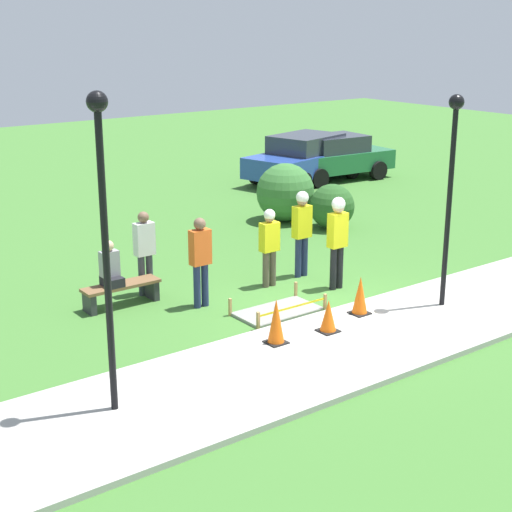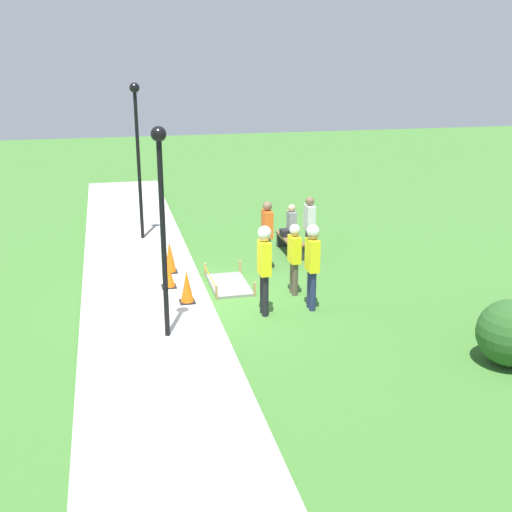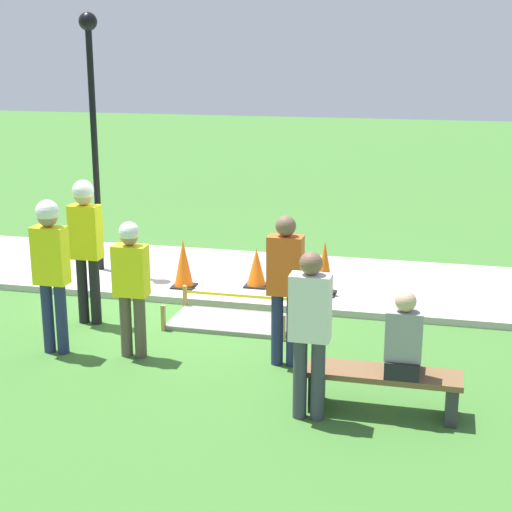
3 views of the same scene
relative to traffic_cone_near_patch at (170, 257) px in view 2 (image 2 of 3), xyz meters
name	(u,v)px [view 2 (image 2 of 3)]	position (x,y,z in m)	size (l,w,h in m)	color
ground_plane	(210,302)	(1.97, 0.67, -0.49)	(60.00, 60.00, 0.00)	#3D702D
sidewalk	(147,305)	(1.97, -0.73, -0.44)	(28.00, 2.80, 0.10)	#ADAAA3
wet_concrete_patch	(229,285)	(1.05, 1.28, -0.46)	(1.66, 0.93, 0.34)	gray
traffic_cone_near_patch	(170,257)	(0.00, 0.00, 0.00)	(0.34, 0.34, 0.79)	black
traffic_cone_far_patch	(168,275)	(1.05, -0.15, -0.10)	(0.34, 0.34, 0.59)	black
traffic_cone_sidewalk_edge	(187,287)	(2.11, 0.15, -0.03)	(0.34, 0.34, 0.73)	black
park_bench	(290,242)	(-1.14, 3.44, -0.18)	(1.56, 0.44, 0.45)	#2D2D33
person_seated_on_bench	(290,223)	(-1.32, 3.49, 0.31)	(0.36, 0.44, 0.89)	black
worker_supervisor	(294,253)	(1.89, 2.64, 0.48)	(0.40, 0.24, 1.66)	brown
worker_assistant	(264,261)	(2.92, 1.69, 0.70)	(0.40, 0.28, 1.95)	black
worker_trainee	(312,259)	(2.86, 2.75, 0.66)	(0.40, 0.27, 1.89)	navy
bystander_in_orange_shirt	(267,231)	(0.08, 2.47, 0.53)	(0.40, 0.23, 1.79)	navy
bystander_in_gray_shirt	(309,225)	(-0.43, 3.74, 0.49)	(0.40, 0.23, 1.73)	#383D47
lamppost_near	(162,204)	(3.73, -0.45, 2.22)	(0.28, 0.28, 4.01)	black
lamppost_far	(137,141)	(-3.28, -0.47, 2.46)	(0.28, 0.28, 4.44)	black
shrub_rounded_near	(511,333)	(6.12, 5.39, 0.11)	(1.20, 1.20, 1.20)	#285623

